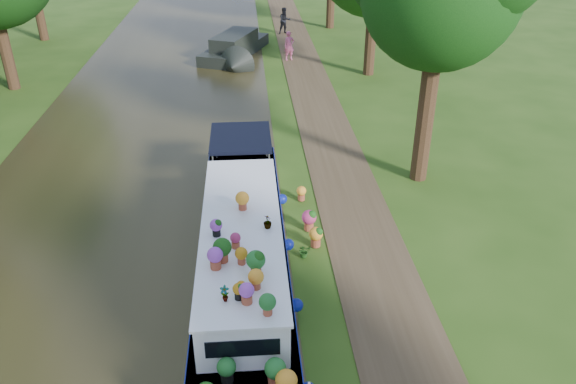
{
  "coord_description": "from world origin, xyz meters",
  "views": [
    {
      "loc": [
        -2.0,
        -13.84,
        8.97
      ],
      "look_at": [
        -0.94,
        -0.0,
        1.3
      ],
      "focal_mm": 35.0,
      "sensor_mm": 36.0,
      "label": 1
    }
  ],
  "objects": [
    {
      "name": "ground",
      "position": [
        0.0,
        0.0,
        0.0
      ],
      "size": [
        100.0,
        100.0,
        0.0
      ],
      "primitive_type": "plane",
      "color": "#284711",
      "rests_on": "ground"
    },
    {
      "name": "canal_water",
      "position": [
        -6.0,
        0.0,
        0.01
      ],
      "size": [
        10.0,
        100.0,
        0.02
      ],
      "primitive_type": "cube",
      "color": "black",
      "rests_on": "ground"
    },
    {
      "name": "towpath",
      "position": [
        1.2,
        0.0,
        0.01
      ],
      "size": [
        2.2,
        100.0,
        0.03
      ],
      "primitive_type": "cube",
      "color": "#453520",
      "rests_on": "ground"
    },
    {
      "name": "plant_boat",
      "position": [
        -2.25,
        -2.61,
        0.85
      ],
      "size": [
        2.29,
        13.52,
        2.22
      ],
      "color": "white",
      "rests_on": "canal_water"
    },
    {
      "name": "second_boat",
      "position": [
        -2.6,
        18.92,
        0.55
      ],
      "size": [
        4.22,
        7.52,
        1.36
      ],
      "rotation": [
        0.0,
        0.0,
        -0.39
      ],
      "color": "black",
      "rests_on": "canal_water"
    },
    {
      "name": "pedestrian_pink",
      "position": [
        0.5,
        17.96,
        0.84
      ],
      "size": [
        0.67,
        0.53,
        1.62
      ],
      "primitive_type": "imported",
      "rotation": [
        0.0,
        0.0,
        0.27
      ],
      "color": "#D3567D",
      "rests_on": "towpath"
    },
    {
      "name": "pedestrian_dark",
      "position": [
        0.7,
        24.34,
        0.88
      ],
      "size": [
        0.98,
        0.86,
        1.71
      ],
      "primitive_type": "imported",
      "rotation": [
        0.0,
        0.0,
        0.29
      ],
      "color": "black",
      "rests_on": "towpath"
    },
    {
      "name": "verge_plant",
      "position": [
        -0.6,
        -1.35,
        0.18
      ],
      "size": [
        0.4,
        0.37,
        0.37
      ],
      "primitive_type": "imported",
      "rotation": [
        0.0,
        0.0,
        0.27
      ],
      "color": "#2B601C",
      "rests_on": "ground"
    }
  ]
}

